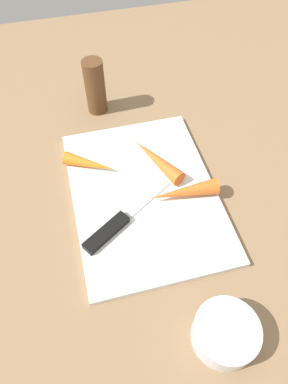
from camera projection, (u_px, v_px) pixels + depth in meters
The scene contains 8 objects.
ground_plane at pixel (144, 196), 0.65m from camera, with size 1.40×1.40×0.00m, color #8C6D4C.
cutting_board at pixel (144, 194), 0.64m from camera, with size 0.36×0.26×0.01m, color white.
knife at pixel (112, 228), 0.58m from camera, with size 0.12×0.18×0.01m.
carrot_longest at pixel (157, 159), 0.66m from camera, with size 0.03×0.03×0.13m, color orange.
carrot_medium at pixel (183, 192), 0.62m from camera, with size 0.03×0.03×0.13m, color orange.
carrot_shortest at pixel (90, 164), 0.66m from camera, with size 0.03×0.03×0.10m, color orange.
small_bowl at pixel (225, 333), 0.48m from camera, with size 0.09×0.09×0.04m, color silver.
pepper_grinder at pixel (95, 87), 0.74m from camera, with size 0.04×0.04×0.12m, color brown.
Camera 1 is at (0.36, -0.09, 0.53)m, focal length 32.33 mm.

